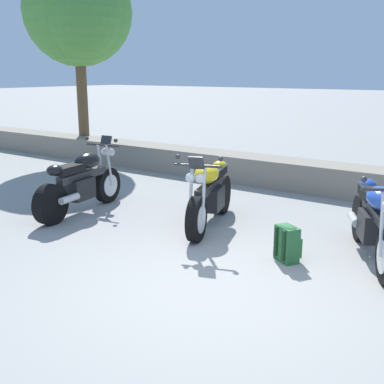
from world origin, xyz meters
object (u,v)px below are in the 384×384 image
motorcycle_yellow_centre (209,194)px  leafy_tree_far_left (79,13)px  motorcycle_blue_far_right (376,222)px  rider_backpack (287,242)px  motorcycle_black_near_left (82,183)px

motorcycle_yellow_centre → leafy_tree_far_left: bearing=152.4°
motorcycle_blue_far_right → rider_backpack: 1.09m
motorcycle_yellow_centre → rider_backpack: 1.68m
rider_backpack → leafy_tree_far_left: size_ratio=0.10×
motorcycle_blue_far_right → leafy_tree_far_left: bearing=159.5°
leafy_tree_far_left → motorcycle_black_near_left: bearing=-43.2°
motorcycle_blue_far_right → leafy_tree_far_left: leafy_tree_far_left is taller
rider_backpack → motorcycle_yellow_centre: bearing=158.2°
motorcycle_yellow_centre → leafy_tree_far_left: (-6.16, 3.22, 3.22)m
motorcycle_blue_far_right → motorcycle_yellow_centre: bearing=-179.4°
rider_backpack → leafy_tree_far_left: 9.28m
motorcycle_yellow_centre → rider_backpack: motorcycle_yellow_centre is taller
leafy_tree_far_left → rider_backpack: bearing=-26.5°
motorcycle_yellow_centre → motorcycle_black_near_left: bearing=-164.7°
motorcycle_blue_far_right → motorcycle_black_near_left: bearing=-172.4°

